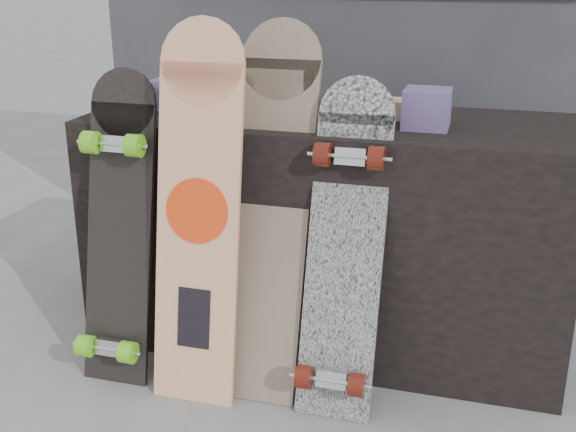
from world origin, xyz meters
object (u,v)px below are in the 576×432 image
(longboard_cascadia, at_px, (345,245))
(skateboard_dark, at_px, (118,225))
(longboard_geisha, at_px, (198,205))
(vendor_table, at_px, (327,231))
(longboard_celtic, at_px, (270,198))

(longboard_cascadia, xyz_separation_m, skateboard_dark, (-0.72, -0.04, 0.00))
(longboard_geisha, bearing_deg, vendor_table, 54.62)
(longboard_celtic, xyz_separation_m, longboard_cascadia, (0.25, -0.07, -0.10))
(vendor_table, bearing_deg, longboard_celtic, -112.10)
(longboard_celtic, bearing_deg, longboard_cascadia, -16.11)
(vendor_table, height_order, skateboard_dark, skateboard_dark)
(vendor_table, distance_m, longboard_cascadia, 0.40)
(vendor_table, height_order, longboard_geisha, longboard_geisha)
(skateboard_dark, bearing_deg, longboard_celtic, 13.36)
(longboard_geisha, height_order, skateboard_dark, longboard_geisha)
(longboard_cascadia, bearing_deg, vendor_table, 110.78)
(vendor_table, height_order, longboard_cascadia, longboard_cascadia)
(skateboard_dark, bearing_deg, longboard_cascadia, 3.06)
(longboard_geisha, relative_size, longboard_celtic, 1.01)
(vendor_table, bearing_deg, longboard_cascadia, -69.22)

